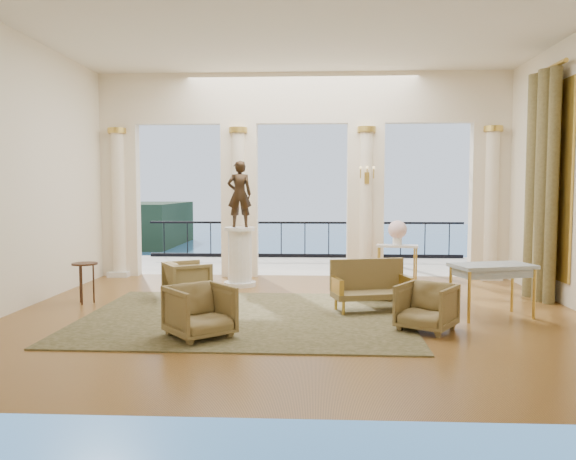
# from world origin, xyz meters

# --- Properties ---
(floor) EXTENTS (9.00, 9.00, 0.00)m
(floor) POSITION_xyz_m (0.00, 0.00, 0.00)
(floor) COLOR #532E16
(floor) RESTS_ON ground
(room_walls) EXTENTS (9.00, 9.00, 9.00)m
(room_walls) POSITION_xyz_m (0.00, -1.12, 2.88)
(room_walls) COLOR white
(room_walls) RESTS_ON ground
(arcade) EXTENTS (9.00, 0.56, 4.50)m
(arcade) POSITION_xyz_m (-0.00, 3.82, 2.58)
(arcade) COLOR #F6E3C3
(arcade) RESTS_ON ground
(terrace) EXTENTS (10.00, 3.60, 0.10)m
(terrace) POSITION_xyz_m (0.00, 5.80, -0.05)
(terrace) COLOR #A99E8C
(terrace) RESTS_ON ground
(balustrade) EXTENTS (9.00, 0.06, 1.03)m
(balustrade) POSITION_xyz_m (0.00, 7.40, 0.41)
(balustrade) COLOR black
(balustrade) RESTS_ON terrace
(palm_tree) EXTENTS (2.00, 2.00, 4.50)m
(palm_tree) POSITION_xyz_m (2.00, 6.60, 4.09)
(palm_tree) COLOR #4C3823
(palm_tree) RESTS_ON terrace
(headland) EXTENTS (22.00, 18.00, 6.00)m
(headland) POSITION_xyz_m (-30.00, 70.00, -3.00)
(headland) COLOR black
(headland) RESTS_ON sea
(sea) EXTENTS (160.00, 160.00, 0.00)m
(sea) POSITION_xyz_m (0.00, 60.00, -6.00)
(sea) COLOR #286794
(sea) RESTS_ON ground
(curtain) EXTENTS (0.33, 1.40, 4.09)m
(curtain) POSITION_xyz_m (4.28, 1.50, 2.02)
(curtain) COLOR brown
(curtain) RESTS_ON ground
(window_frame) EXTENTS (0.04, 1.60, 3.40)m
(window_frame) POSITION_xyz_m (4.47, 1.50, 2.10)
(window_frame) COLOR gold
(window_frame) RESTS_ON room_walls
(wall_sconce) EXTENTS (0.30, 0.11, 0.33)m
(wall_sconce) POSITION_xyz_m (1.40, 3.51, 2.23)
(wall_sconce) COLOR gold
(wall_sconce) RESTS_ON arcade
(rug) EXTENTS (4.97, 3.88, 0.02)m
(rug) POSITION_xyz_m (-0.76, -0.23, 0.01)
(rug) COLOR #333719
(rug) RESTS_ON ground
(armchair_a) EXTENTS (1.03, 1.03, 0.78)m
(armchair_a) POSITION_xyz_m (-1.22, -1.44, 0.39)
(armchair_a) COLOR #453921
(armchair_a) RESTS_ON ground
(armchair_b) EXTENTS (0.95, 0.94, 0.73)m
(armchair_b) POSITION_xyz_m (1.84, -0.91, 0.36)
(armchair_b) COLOR #453921
(armchair_b) RESTS_ON ground
(armchair_c) EXTENTS (0.82, 0.86, 0.75)m
(armchair_c) POSITION_xyz_m (1.37, 1.38, 0.37)
(armchair_c) COLOR #453921
(armchair_c) RESTS_ON ground
(armchair_d) EXTENTS (0.95, 0.97, 0.74)m
(armchair_d) POSITION_xyz_m (-1.99, 1.17, 0.37)
(armchair_d) COLOR #453921
(armchair_d) RESTS_ON ground
(settee) EXTENTS (1.34, 0.83, 0.83)m
(settee) POSITION_xyz_m (1.18, 0.35, 0.41)
(settee) COLOR #453921
(settee) RESTS_ON ground
(game_table) EXTENTS (1.32, 0.95, 0.82)m
(game_table) POSITION_xyz_m (3.00, -0.02, 0.73)
(game_table) COLOR #93A7B9
(game_table) RESTS_ON ground
(pedestal) EXTENTS (0.65, 0.65, 1.20)m
(pedestal) POSITION_xyz_m (-1.23, 2.55, 0.58)
(pedestal) COLOR silver
(pedestal) RESTS_ON ground
(statue) EXTENTS (0.53, 0.40, 1.33)m
(statue) POSITION_xyz_m (-1.23, 2.55, 1.86)
(statue) COLOR black
(statue) RESTS_ON pedestal
(console_table) EXTENTS (0.89, 0.46, 0.80)m
(console_table) POSITION_xyz_m (2.00, 3.05, 0.67)
(console_table) COLOR silver
(console_table) RESTS_ON ground
(urn) EXTENTS (0.39, 0.39, 0.51)m
(urn) POSITION_xyz_m (2.00, 3.05, 1.10)
(urn) COLOR white
(urn) RESTS_ON console_table
(side_table) EXTENTS (0.43, 0.43, 0.70)m
(side_table) POSITION_xyz_m (-3.65, 0.69, 0.60)
(side_table) COLOR black
(side_table) RESTS_ON ground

